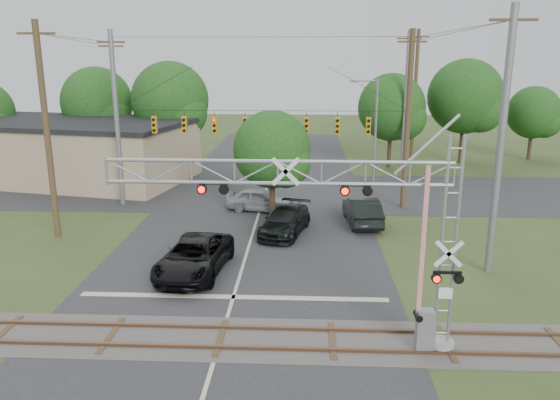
{
  "coord_description": "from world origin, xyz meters",
  "views": [
    {
      "loc": [
        2.96,
        -15.52,
        9.84
      ],
      "look_at": [
        1.87,
        7.5,
        3.74
      ],
      "focal_mm": 35.0,
      "sensor_mm": 36.0,
      "label": 1
    }
  ],
  "objects_px": {
    "car_dark": "(285,221)",
    "commercial_building": "(61,150)",
    "crossing_gantry": "(345,220)",
    "sedan_silver": "(260,200)",
    "streetlight": "(374,126)",
    "pickup_black": "(194,257)",
    "traffic_signal_span": "(273,122)"
  },
  "relations": [
    {
      "from": "pickup_black",
      "to": "car_dark",
      "type": "xyz_separation_m",
      "value": [
        4.0,
        6.09,
        -0.07
      ]
    },
    {
      "from": "streetlight",
      "to": "pickup_black",
      "type": "bearing_deg",
      "value": -118.71
    },
    {
      "from": "car_dark",
      "to": "streetlight",
      "type": "bearing_deg",
      "value": 77.7
    },
    {
      "from": "sedan_silver",
      "to": "streetlight",
      "type": "bearing_deg",
      "value": -33.36
    },
    {
      "from": "pickup_black",
      "to": "streetlight",
      "type": "distance_m",
      "value": 21.87
    },
    {
      "from": "pickup_black",
      "to": "car_dark",
      "type": "height_order",
      "value": "pickup_black"
    },
    {
      "from": "commercial_building",
      "to": "streetlight",
      "type": "relative_size",
      "value": 2.72
    },
    {
      "from": "traffic_signal_span",
      "to": "crossing_gantry",
      "type": "bearing_deg",
      "value": -79.46
    },
    {
      "from": "traffic_signal_span",
      "to": "pickup_black",
      "type": "height_order",
      "value": "traffic_signal_span"
    },
    {
      "from": "crossing_gantry",
      "to": "traffic_signal_span",
      "type": "distance_m",
      "value": 18.71
    },
    {
      "from": "crossing_gantry",
      "to": "commercial_building",
      "type": "xyz_separation_m",
      "value": [
        -21.29,
        26.1,
        -2.22
      ]
    },
    {
      "from": "traffic_signal_span",
      "to": "streetlight",
      "type": "distance_m",
      "value": 10.19
    },
    {
      "from": "traffic_signal_span",
      "to": "commercial_building",
      "type": "distance_m",
      "value": 19.75
    },
    {
      "from": "sedan_silver",
      "to": "streetlight",
      "type": "height_order",
      "value": "streetlight"
    },
    {
      "from": "pickup_black",
      "to": "commercial_building",
      "type": "xyz_separation_m",
      "value": [
        -14.87,
        19.65,
        1.62
      ]
    },
    {
      "from": "pickup_black",
      "to": "car_dark",
      "type": "distance_m",
      "value": 7.28
    },
    {
      "from": "pickup_black",
      "to": "car_dark",
      "type": "relative_size",
      "value": 1.14
    },
    {
      "from": "car_dark",
      "to": "commercial_building",
      "type": "bearing_deg",
      "value": 158.37
    },
    {
      "from": "pickup_black",
      "to": "crossing_gantry",
      "type": "bearing_deg",
      "value": -39.3
    },
    {
      "from": "crossing_gantry",
      "to": "traffic_signal_span",
      "type": "xyz_separation_m",
      "value": [
        -3.41,
        18.36,
        1.04
      ]
    },
    {
      "from": "crossing_gantry",
      "to": "sedan_silver",
      "type": "bearing_deg",
      "value": 103.94
    },
    {
      "from": "traffic_signal_span",
      "to": "streetlight",
      "type": "bearing_deg",
      "value": 43.55
    },
    {
      "from": "traffic_signal_span",
      "to": "sedan_silver",
      "type": "height_order",
      "value": "traffic_signal_span"
    },
    {
      "from": "car_dark",
      "to": "crossing_gantry",
      "type": "bearing_deg",
      "value": -65.01
    },
    {
      "from": "sedan_silver",
      "to": "traffic_signal_span",
      "type": "bearing_deg",
      "value": -25.06
    },
    {
      "from": "pickup_black",
      "to": "streetlight",
      "type": "relative_size",
      "value": 0.71
    },
    {
      "from": "traffic_signal_span",
      "to": "streetlight",
      "type": "relative_size",
      "value": 2.36
    },
    {
      "from": "sedan_silver",
      "to": "streetlight",
      "type": "relative_size",
      "value": 0.53
    },
    {
      "from": "car_dark",
      "to": "sedan_silver",
      "type": "relative_size",
      "value": 1.17
    },
    {
      "from": "commercial_building",
      "to": "traffic_signal_span",
      "type": "bearing_deg",
      "value": -11.92
    },
    {
      "from": "traffic_signal_span",
      "to": "car_dark",
      "type": "bearing_deg",
      "value": -80.29
    },
    {
      "from": "crossing_gantry",
      "to": "sedan_silver",
      "type": "relative_size",
      "value": 2.7
    }
  ]
}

